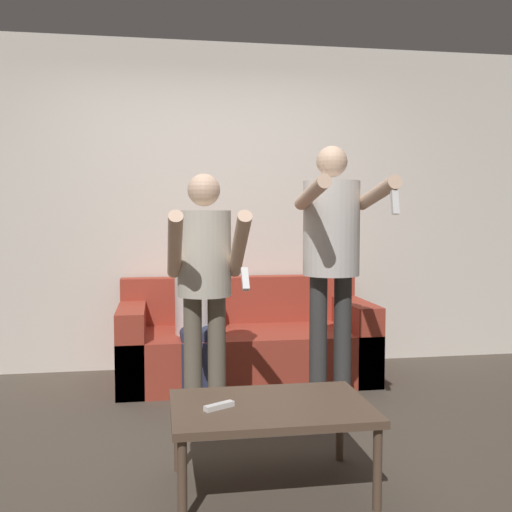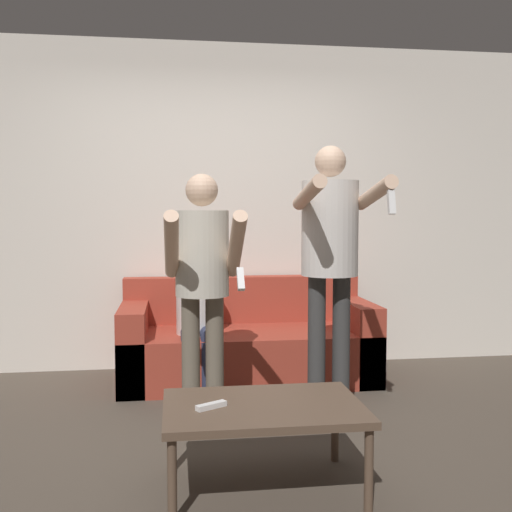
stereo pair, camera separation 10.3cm
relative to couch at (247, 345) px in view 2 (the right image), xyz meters
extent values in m
plane|color=#4C4238|center=(-0.24, -1.29, -0.26)|extent=(14.00, 14.00, 0.00)
cube|color=silver|center=(-0.24, 0.46, 1.09)|extent=(6.40, 0.06, 2.70)
cube|color=#9E3828|center=(0.00, -0.04, -0.07)|extent=(1.93, 0.85, 0.39)
cube|color=#9E3828|center=(0.00, 0.31, 0.32)|extent=(1.93, 0.16, 0.38)
cube|color=#9E3828|center=(-0.87, -0.04, 0.04)|extent=(0.20, 0.85, 0.60)
cube|color=#9E3828|center=(0.87, -0.04, 0.04)|extent=(0.20, 0.85, 0.60)
cylinder|color=#6B6051|center=(-0.46, -1.00, 0.13)|extent=(0.11, 0.11, 0.80)
cylinder|color=#6B6051|center=(-0.32, -1.00, 0.13)|extent=(0.11, 0.11, 0.80)
cylinder|color=beige|center=(-0.39, -1.00, 0.79)|extent=(0.32, 0.32, 0.51)
sphere|color=beige|center=(-0.39, -1.00, 1.16)|extent=(0.19, 0.19, 0.19)
cylinder|color=beige|center=(-0.57, -1.23, 0.85)|extent=(0.08, 0.50, 0.40)
cylinder|color=beige|center=(-0.21, -1.23, 0.85)|extent=(0.08, 0.50, 0.40)
cube|color=white|center=(-0.21, -1.46, 0.68)|extent=(0.04, 0.10, 0.12)
cylinder|color=#383838|center=(0.31, -1.00, 0.19)|extent=(0.11, 0.11, 0.91)
cylinder|color=#383838|center=(0.47, -1.00, 0.19)|extent=(0.11, 0.11, 0.91)
cylinder|color=silver|center=(0.39, -1.00, 0.93)|extent=(0.35, 0.35, 0.58)
sphere|color=beige|center=(0.39, -1.00, 1.34)|extent=(0.19, 0.19, 0.19)
cylinder|color=beige|center=(0.20, -1.26, 1.14)|extent=(0.08, 0.54, 0.19)
cylinder|color=beige|center=(0.59, -1.26, 1.14)|extent=(0.08, 0.54, 0.19)
cube|color=white|center=(0.59, -1.53, 1.08)|extent=(0.04, 0.05, 0.13)
cylinder|color=#282D47|center=(-0.46, -0.45, -0.07)|extent=(0.11, 0.11, 0.39)
cylinder|color=#282D47|center=(-0.32, -0.45, -0.07)|extent=(0.11, 0.11, 0.39)
cylinder|color=#282D47|center=(-0.46, -0.29, 0.16)|extent=(0.11, 0.32, 0.11)
cylinder|color=#282D47|center=(-0.32, -0.29, 0.16)|extent=(0.11, 0.32, 0.11)
cylinder|color=silver|center=(-0.39, -0.13, 0.38)|extent=(0.30, 0.30, 0.50)
sphere|color=tan|center=(-0.39, -0.13, 0.74)|extent=(0.19, 0.19, 0.19)
cube|color=brown|center=(-0.16, -1.90, 0.12)|extent=(0.92, 0.62, 0.04)
cylinder|color=brown|center=(-0.58, -2.17, -0.08)|extent=(0.04, 0.04, 0.37)
cylinder|color=brown|center=(0.26, -2.17, -0.08)|extent=(0.04, 0.04, 0.37)
cylinder|color=brown|center=(-0.58, -1.63, -0.08)|extent=(0.04, 0.04, 0.37)
cylinder|color=brown|center=(0.26, -1.63, -0.08)|extent=(0.04, 0.04, 0.37)
cube|color=white|center=(-0.40, -1.93, 0.15)|extent=(0.15, 0.11, 0.02)
camera|label=1|loc=(-0.67, -4.57, 1.02)|focal=42.00mm
camera|label=2|loc=(-0.56, -4.58, 1.02)|focal=42.00mm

